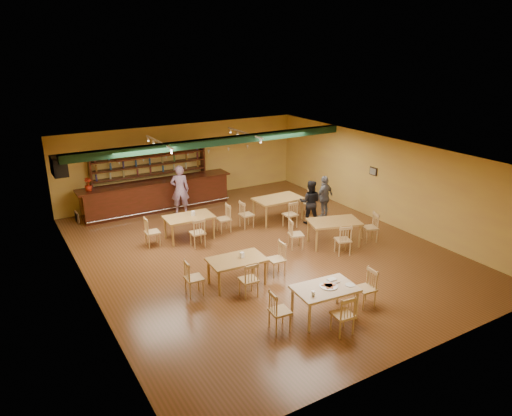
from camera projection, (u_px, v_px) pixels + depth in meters
floor at (260, 250)px, 14.39m from camera, size 12.00×12.00×0.00m
ceiling_beam at (217, 142)px, 15.70m from camera, size 10.00×0.30×0.25m
track_rail_left at (159, 142)px, 15.30m from camera, size 0.05×2.50×0.05m
track_rail_right at (245, 133)px, 16.84m from camera, size 0.05×2.50×0.05m
ac_unit at (59, 166)px, 14.71m from camera, size 0.34×0.70×0.48m
picture_left at (77, 217)px, 12.25m from camera, size 0.04×0.34×0.28m
picture_right at (373, 171)px, 16.61m from camera, size 0.04×0.34×0.28m
bar_counter at (157, 195)px, 17.70m from camera, size 5.76×0.85×1.13m
back_bar_hutch at (151, 177)px, 18.02m from camera, size 4.45×0.40×2.28m
poinsettia at (88, 184)px, 16.27m from camera, size 0.33×0.33×0.46m
dining_table_a at (189, 227)px, 15.14m from camera, size 1.56×0.98×0.77m
dining_table_b at (278, 209)px, 16.68m from camera, size 1.67×1.01×0.83m
dining_table_c at (237, 271)px, 12.26m from camera, size 1.51×0.96×0.73m
dining_table_d at (334, 233)px, 14.68m from camera, size 1.77×1.36×0.78m
near_table at (324, 302)px, 10.78m from camera, size 1.49×1.04×0.76m
pizza_tray at (329, 286)px, 10.70m from camera, size 0.45×0.45×0.01m
parmesan_shaker at (313, 293)px, 10.30m from camera, size 0.08×0.08×0.11m
napkin_stack at (332, 279)px, 10.99m from camera, size 0.20×0.15×0.03m
pizza_server at (333, 283)px, 10.81m from camera, size 0.33×0.17×0.00m
side_plate at (350, 285)px, 10.76m from camera, size 0.24×0.24×0.01m
patron_bar at (180, 190)px, 17.20m from camera, size 0.78×0.64×1.83m
patron_right_a at (310, 202)px, 16.30m from camera, size 0.95×0.93×1.55m
patron_right_b at (324, 197)px, 16.75m from camera, size 1.00×0.65×1.58m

